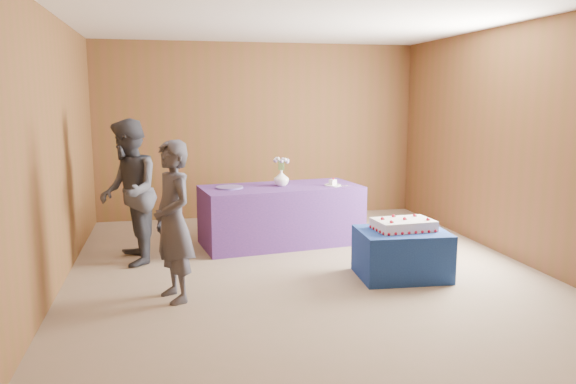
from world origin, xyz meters
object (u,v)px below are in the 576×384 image
object	(u,v)px
guest_left	(173,221)
sheet_cake	(403,225)
vase	(281,178)
guest_right	(129,192)
cake_table	(402,254)
serving_table	(281,215)

from	to	relation	value
guest_left	sheet_cake	bearing A→B (deg)	73.50
vase	guest_right	size ratio (longest dim) A/B	0.12
cake_table	serving_table	xyz separation A→B (m)	(-0.96, 1.62, 0.12)
vase	sheet_cake	bearing A→B (deg)	-58.71
vase	guest_right	xyz separation A→B (m)	(-1.85, -0.53, -0.03)
guest_right	sheet_cake	bearing A→B (deg)	61.46
cake_table	guest_right	size ratio (longest dim) A/B	0.55
cake_table	guest_right	distance (m)	3.07
vase	guest_left	bearing A→B (deg)	-127.31
serving_table	vase	world-z (taller)	vase
sheet_cake	guest_right	distance (m)	3.03
vase	guest_left	xyz separation A→B (m)	(-1.38, -1.82, -0.10)
guest_left	serving_table	bearing A→B (deg)	121.01
cake_table	vase	bearing A→B (deg)	124.08
cake_table	guest_left	world-z (taller)	guest_left
sheet_cake	guest_left	size ratio (longest dim) A/B	0.44
guest_left	guest_right	size ratio (longest dim) A/B	0.91
serving_table	guest_left	bearing A→B (deg)	-135.01
cake_table	guest_right	xyz separation A→B (m)	(-2.80, 1.11, 0.57)
vase	guest_left	distance (m)	2.29
vase	guest_right	world-z (taller)	guest_right
sheet_cake	vase	world-z (taller)	vase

